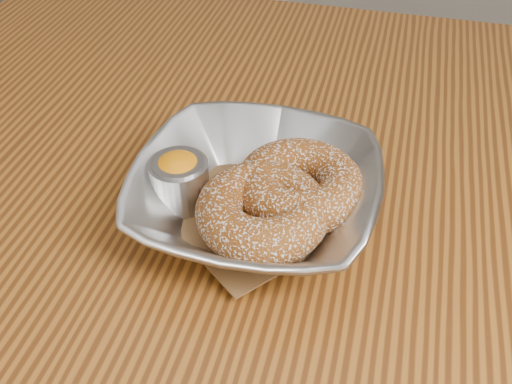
% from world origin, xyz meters
% --- Properties ---
extents(table, '(1.20, 0.80, 0.75)m').
position_xyz_m(table, '(0.00, 0.00, 0.65)').
color(table, brown).
rests_on(table, ground_plane).
extents(serving_bowl, '(0.22, 0.22, 0.05)m').
position_xyz_m(serving_bowl, '(-0.12, -0.06, 0.78)').
color(serving_bowl, '#B4B6BB').
rests_on(serving_bowl, table).
extents(parchment, '(0.20, 0.20, 0.00)m').
position_xyz_m(parchment, '(-0.12, -0.06, 0.76)').
color(parchment, brown).
rests_on(parchment, table).
extents(donut_back, '(0.12, 0.12, 0.04)m').
position_xyz_m(donut_back, '(-0.08, -0.05, 0.78)').
color(donut_back, brown).
rests_on(donut_back, parchment).
extents(donut_front, '(0.12, 0.12, 0.04)m').
position_xyz_m(donut_front, '(-0.11, -0.09, 0.78)').
color(donut_front, brown).
rests_on(donut_front, parchment).
extents(ramekin, '(0.05, 0.05, 0.05)m').
position_xyz_m(ramekin, '(-0.19, -0.07, 0.78)').
color(ramekin, '#B4B6BB').
rests_on(ramekin, table).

